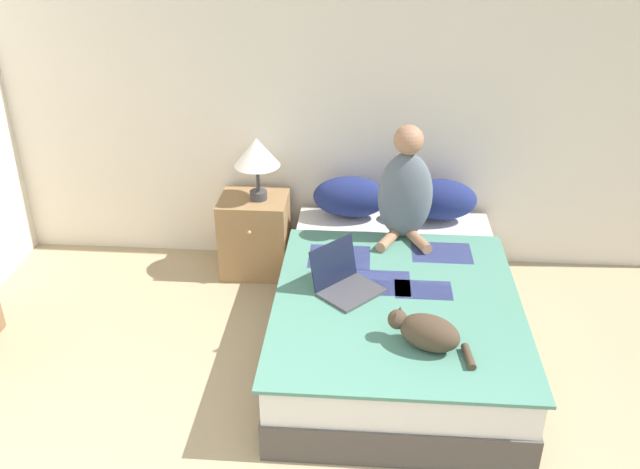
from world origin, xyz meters
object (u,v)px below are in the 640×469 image
cat_tabby (427,332)px  pillow_near (351,197)px  bed (394,313)px  laptop_open (345,282)px  table_lamp (257,154)px  nightstand (255,234)px  pillow_far (439,200)px  person_sitting (405,191)px

cat_tabby → pillow_near: bearing=-49.4°
bed → laptop_open: laptop_open is taller
table_lamp → bed: bearing=-40.5°
bed → pillow_near: (-0.31, 0.88, 0.37)m
laptop_open → nightstand: size_ratio=0.79×
pillow_near → pillow_far: 0.62m
nightstand → person_sitting: bearing=-13.3°
pillow_far → cat_tabby: bearing=-96.6°
cat_tabby → table_lamp: table_lamp is taller
person_sitting → nightstand: bearing=166.7°
bed → laptop_open: size_ratio=4.51×
bed → cat_tabby: 0.72m
cat_tabby → person_sitting: bearing=-62.1°
person_sitting → cat_tabby: (0.08, -1.21, -0.24)m
bed → nightstand: 1.30m
pillow_far → nightstand: 1.34m
pillow_near → table_lamp: bearing=-174.6°
pillow_near → person_sitting: (0.36, -0.29, 0.19)m
pillow_far → table_lamp: size_ratio=1.18×
person_sitting → pillow_near: bearing=141.1°
pillow_far → cat_tabby: size_ratio=1.21×
pillow_far → person_sitting: 0.43m
pillow_far → table_lamp: table_lamp is taller
table_lamp → cat_tabby: bearing=-52.9°
pillow_near → cat_tabby: pillow_near is taller
cat_tabby → laptop_open: bearing=-25.2°
cat_tabby → laptop_open: (-0.44, 0.51, -0.04)m
nightstand → laptop_open: bearing=-53.8°
pillow_far → nightstand: size_ratio=0.91×
pillow_near → cat_tabby: (0.44, -1.50, -0.05)m
pillow_near → bed: bearing=-70.6°
laptop_open → table_lamp: table_lamp is taller
nightstand → table_lamp: 0.63m
bed → person_sitting: bearing=84.6°
pillow_near → person_sitting: 0.51m
cat_tabby → laptop_open: laptop_open is taller
bed → cat_tabby: size_ratio=4.75×
nightstand → table_lamp: (0.04, -0.02, 0.63)m
person_sitting → cat_tabby: bearing=-86.2°
cat_tabby → nightstand: size_ratio=0.75×
pillow_far → table_lamp: bearing=-177.2°
pillow_far → nightstand: (-1.31, -0.04, -0.30)m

